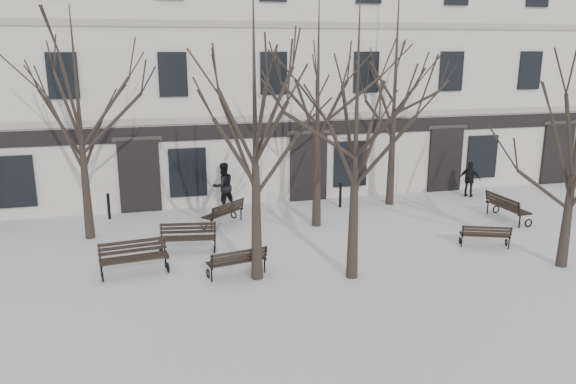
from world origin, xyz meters
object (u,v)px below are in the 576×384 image
object	(u,v)px
tree_1	(255,106)
bench_1	(237,261)
bench_4	(224,212)
bench_5	(507,207)
tree_2	(357,113)
bench_2	(485,235)
bench_0	(134,257)
bench_3	(188,237)

from	to	relation	value
tree_1	bench_1	bearing A→B (deg)	149.01
bench_4	bench_5	distance (m)	10.70
tree_2	bench_2	size ratio (longest dim) A/B	4.56
tree_1	bench_1	world-z (taller)	tree_1
bench_1	bench_2	distance (m)	8.32
tree_2	bench_0	size ratio (longest dim) A/B	3.77
bench_0	tree_2	bearing A→B (deg)	-23.84
bench_3	bench_4	size ratio (longest dim) A/B	1.08
bench_4	bench_5	world-z (taller)	bench_5
tree_2	bench_1	world-z (taller)	tree_2
bench_5	bench_2	bearing A→B (deg)	131.75
bench_4	bench_5	xyz separation A→B (m)	(10.49, -2.12, 0.05)
tree_2	tree_1	bearing A→B (deg)	167.47
bench_3	bench_4	bearing A→B (deg)	67.75
tree_1	tree_2	bearing A→B (deg)	-12.53
bench_0	bench_2	xyz separation A→B (m)	(11.18, -0.57, -0.10)
bench_1	bench_3	xyz separation A→B (m)	(-1.20, 2.41, 0.03)
bench_1	tree_1	bearing A→B (deg)	138.02
tree_2	bench_4	xyz separation A→B (m)	(-2.85, 5.78, -4.23)
bench_4	bench_2	bearing A→B (deg)	108.58
bench_0	bench_5	xyz separation A→B (m)	(13.68, 1.85, 0.01)
bench_3	bench_5	distance (m)	12.02
bench_2	bench_3	bearing A→B (deg)	9.81
tree_2	bench_4	bearing A→B (deg)	116.24
tree_1	bench_5	world-z (taller)	tree_1
tree_1	bench_0	world-z (taller)	tree_1
bench_4	bench_3	bearing A→B (deg)	16.42
tree_1	bench_3	bearing A→B (deg)	122.32
tree_1	bench_5	size ratio (longest dim) A/B	3.90
bench_1	bench_3	size ratio (longest dim) A/B	0.95
tree_1	bench_4	size ratio (longest dim) A/B	4.49
bench_1	bench_4	bearing A→B (deg)	-104.79
tree_1	bench_0	size ratio (longest dim) A/B	3.92
bench_0	bench_4	world-z (taller)	bench_0
tree_1	bench_2	bearing A→B (deg)	4.79
bench_3	bench_5	xyz separation A→B (m)	(12.02, 0.35, 0.05)
tree_1	bench_1	distance (m)	4.48
tree_2	bench_3	xyz separation A→B (m)	(-4.38, 3.31, -4.23)
tree_2	bench_5	xyz separation A→B (m)	(7.64, 3.66, -4.18)
tree_2	bench_3	world-z (taller)	tree_2
bench_5	bench_1	bearing A→B (deg)	102.05
tree_2	bench_5	world-z (taller)	tree_2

